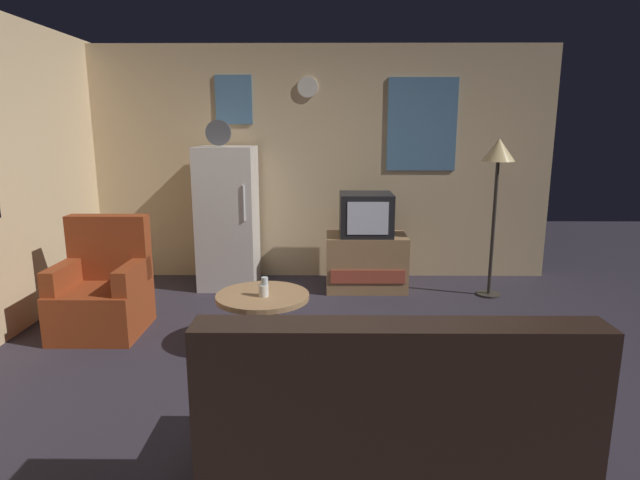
{
  "coord_description": "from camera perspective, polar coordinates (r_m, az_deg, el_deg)",
  "views": [
    {
      "loc": [
        0.07,
        -3.48,
        1.7
      ],
      "look_at": [
        0.03,
        0.9,
        0.75
      ],
      "focal_mm": 29.38,
      "sensor_mm": 36.0,
      "label": 1
    }
  ],
  "objects": [
    {
      "name": "fridge",
      "position": [
        5.68,
        -9.99,
        2.47
      ],
      "size": [
        0.6,
        0.62,
        1.77
      ],
      "color": "silver",
      "rests_on": "ground_plane"
    },
    {
      "name": "mug_ceramic_white",
      "position": [
        4.01,
        -6.17,
        -5.49
      ],
      "size": [
        0.08,
        0.08,
        0.09
      ],
      "primitive_type": "cylinder",
      "color": "silver",
      "rests_on": "coffee_table"
    },
    {
      "name": "ground_plane",
      "position": [
        3.88,
        -0.61,
        -13.79
      ],
      "size": [
        12.0,
        12.0,
        0.0
      ],
      "primitive_type": "plane",
      "color": "#2D2833"
    },
    {
      "name": "crt_tv",
      "position": [
        5.48,
        5.03,
        2.81
      ],
      "size": [
        0.54,
        0.51,
        0.44
      ],
      "color": "black",
      "rests_on": "tv_stand"
    },
    {
      "name": "couch",
      "position": [
        2.64,
        7.56,
        -19.58
      ],
      "size": [
        1.7,
        0.8,
        0.92
      ],
      "color": "black",
      "rests_on": "ground_plane"
    },
    {
      "name": "wall_with_art",
      "position": [
        5.94,
        -0.11,
        8.31
      ],
      "size": [
        5.2,
        0.12,
        2.57
      ],
      "color": "#D1B284",
      "rests_on": "ground_plane"
    },
    {
      "name": "coffee_table",
      "position": [
        4.15,
        -6.21,
        -8.77
      ],
      "size": [
        0.72,
        0.72,
        0.44
      ],
      "color": "#9E754C",
      "rests_on": "ground_plane"
    },
    {
      "name": "tv_stand",
      "position": [
        5.59,
        5.04,
        -2.39
      ],
      "size": [
        0.84,
        0.53,
        0.59
      ],
      "color": "#9E754C",
      "rests_on": "ground_plane"
    },
    {
      "name": "wine_glass",
      "position": [
        4.0,
        -6.03,
        -5.09
      ],
      "size": [
        0.05,
        0.05,
        0.15
      ],
      "primitive_type": "cylinder",
      "color": "silver",
      "rests_on": "coffee_table"
    },
    {
      "name": "standing_lamp",
      "position": [
        5.45,
        18.81,
        8.0
      ],
      "size": [
        0.32,
        0.32,
        1.59
      ],
      "color": "#332D28",
      "rests_on": "ground_plane"
    },
    {
      "name": "armchair",
      "position": [
        4.79,
        -22.55,
        -5.25
      ],
      "size": [
        0.68,
        0.68,
        0.96
      ],
      "color": "maroon",
      "rests_on": "ground_plane"
    }
  ]
}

